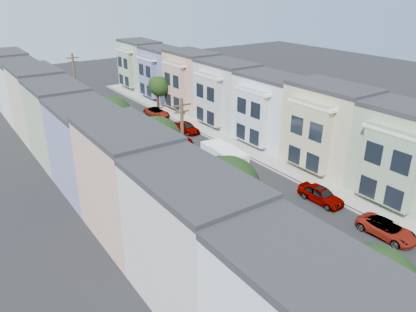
{
  "coord_description": "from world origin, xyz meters",
  "views": [
    {
      "loc": [
        -21.53,
        -23.45,
        18.06
      ],
      "look_at": [
        -0.32,
        7.12,
        2.2
      ],
      "focal_mm": 35.0,
      "sensor_mm": 36.0,
      "label": 1
    }
  ],
  "objects_px": {
    "parked_right_a": "(387,229)",
    "tree_a": "(372,288)",
    "tree_e": "(71,95)",
    "lead_sedan": "(180,137)",
    "parked_left_c": "(197,203)",
    "parked_left_b": "(302,280)",
    "utility_pole_near": "(183,159)",
    "tree_b": "(226,190)",
    "tree_d": "(111,118)",
    "parked_left_d": "(149,167)",
    "parked_right_c": "(187,127)",
    "tree_c": "(155,143)",
    "utility_pole_far": "(77,93)",
    "parked_right_b": "(321,195)",
    "tree_far_r": "(159,87)",
    "fedex_truck": "(224,159)",
    "parked_right_d": "(157,112)"
  },
  "relations": [
    {
      "from": "utility_pole_near",
      "to": "parked_right_a",
      "type": "distance_m",
      "value": 16.73
    },
    {
      "from": "tree_b",
      "to": "parked_left_c",
      "type": "relative_size",
      "value": 1.84
    },
    {
      "from": "tree_e",
      "to": "lead_sedan",
      "type": "height_order",
      "value": "tree_e"
    },
    {
      "from": "tree_e",
      "to": "parked_left_c",
      "type": "height_order",
      "value": "tree_e"
    },
    {
      "from": "tree_c",
      "to": "parked_right_a",
      "type": "xyz_separation_m",
      "value": [
        11.2,
        -16.25,
        -4.44
      ]
    },
    {
      "from": "parked_right_c",
      "to": "tree_far_r",
      "type": "bearing_deg",
      "value": 76.82
    },
    {
      "from": "tree_far_r",
      "to": "parked_right_b",
      "type": "distance_m",
      "value": 33.76
    },
    {
      "from": "tree_c",
      "to": "utility_pole_far",
      "type": "xyz_separation_m",
      "value": [
        0.0,
        21.33,
        0.07
      ]
    },
    {
      "from": "lead_sedan",
      "to": "parked_left_d",
      "type": "xyz_separation_m",
      "value": [
        -7.25,
        -5.81,
        0.1
      ]
    },
    {
      "from": "tree_b",
      "to": "parked_left_c",
      "type": "distance_m",
      "value": 7.4
    },
    {
      "from": "tree_b",
      "to": "fedex_truck",
      "type": "bearing_deg",
      "value": 53.6
    },
    {
      "from": "tree_far_r",
      "to": "parked_left_c",
      "type": "distance_m",
      "value": 30.89
    },
    {
      "from": "parked_right_c",
      "to": "tree_e",
      "type": "bearing_deg",
      "value": 131.31
    },
    {
      "from": "tree_a",
      "to": "parked_left_b",
      "type": "distance_m",
      "value": 6.76
    },
    {
      "from": "parked_right_a",
      "to": "tree_a",
      "type": "bearing_deg",
      "value": -154.87
    },
    {
      "from": "parked_right_a",
      "to": "fedex_truck",
      "type": "bearing_deg",
      "value": 100.08
    },
    {
      "from": "parked_left_c",
      "to": "parked_left_d",
      "type": "height_order",
      "value": "parked_left_d"
    },
    {
      "from": "parked_left_b",
      "to": "parked_left_c",
      "type": "height_order",
      "value": "parked_left_b"
    },
    {
      "from": "parked_left_b",
      "to": "parked_right_b",
      "type": "xyz_separation_m",
      "value": [
        9.8,
        6.94,
        0.03
      ]
    },
    {
      "from": "parked_right_a",
      "to": "tree_d",
      "type": "bearing_deg",
      "value": 111.08
    },
    {
      "from": "tree_c",
      "to": "parked_left_b",
      "type": "bearing_deg",
      "value": -85.18
    },
    {
      "from": "utility_pole_near",
      "to": "parked_right_a",
      "type": "relative_size",
      "value": 2.19
    },
    {
      "from": "tree_a",
      "to": "parked_left_c",
      "type": "height_order",
      "value": "tree_a"
    },
    {
      "from": "utility_pole_far",
      "to": "parked_right_b",
      "type": "height_order",
      "value": "utility_pole_far"
    },
    {
      "from": "lead_sedan",
      "to": "parked_right_b",
      "type": "distance_m",
      "value": 20.11
    },
    {
      "from": "tree_a",
      "to": "lead_sedan",
      "type": "height_order",
      "value": "tree_a"
    },
    {
      "from": "utility_pole_near",
      "to": "utility_pole_far",
      "type": "height_order",
      "value": "same"
    },
    {
      "from": "lead_sedan",
      "to": "parked_left_c",
      "type": "bearing_deg",
      "value": -121.96
    },
    {
      "from": "fedex_truck",
      "to": "parked_right_d",
      "type": "bearing_deg",
      "value": 86.59
    },
    {
      "from": "tree_a",
      "to": "fedex_truck",
      "type": "height_order",
      "value": "tree_a"
    },
    {
      "from": "utility_pole_near",
      "to": "parked_left_b",
      "type": "distance_m",
      "value": 12.83
    },
    {
      "from": "tree_e",
      "to": "utility_pole_near",
      "type": "height_order",
      "value": "utility_pole_near"
    },
    {
      "from": "tree_a",
      "to": "parked_right_a",
      "type": "bearing_deg",
      "value": 27.11
    },
    {
      "from": "tree_b",
      "to": "parked_right_b",
      "type": "relative_size",
      "value": 1.59
    },
    {
      "from": "utility_pole_near",
      "to": "tree_e",
      "type": "bearing_deg",
      "value": 90.0
    },
    {
      "from": "tree_d",
      "to": "parked_right_b",
      "type": "bearing_deg",
      "value": -60.45
    },
    {
      "from": "tree_far_r",
      "to": "parked_right_d",
      "type": "relative_size",
      "value": 1.14
    },
    {
      "from": "tree_e",
      "to": "parked_right_d",
      "type": "distance_m",
      "value": 12.19
    },
    {
      "from": "tree_d",
      "to": "parked_left_d",
      "type": "bearing_deg",
      "value": -75.99
    },
    {
      "from": "tree_d",
      "to": "parked_left_d",
      "type": "distance_m",
      "value": 7.07
    },
    {
      "from": "parked_left_b",
      "to": "tree_b",
      "type": "bearing_deg",
      "value": 99.82
    },
    {
      "from": "tree_a",
      "to": "parked_left_c",
      "type": "xyz_separation_m",
      "value": [
        1.4,
        17.48,
        -3.93
      ]
    },
    {
      "from": "parked_right_b",
      "to": "parked_right_c",
      "type": "relative_size",
      "value": 1.06
    },
    {
      "from": "tree_d",
      "to": "lead_sedan",
      "type": "height_order",
      "value": "tree_d"
    },
    {
      "from": "tree_c",
      "to": "parked_right_a",
      "type": "height_order",
      "value": "tree_c"
    },
    {
      "from": "parked_right_b",
      "to": "parked_right_d",
      "type": "distance_m",
      "value": 30.88
    },
    {
      "from": "tree_e",
      "to": "parked_left_c",
      "type": "relative_size",
      "value": 1.63
    },
    {
      "from": "utility_pole_far",
      "to": "parked_right_c",
      "type": "xyz_separation_m",
      "value": [
        11.2,
        -8.52,
        -4.45
      ]
    },
    {
      "from": "tree_b",
      "to": "fedex_truck",
      "type": "height_order",
      "value": "tree_b"
    },
    {
      "from": "utility_pole_near",
      "to": "parked_right_a",
      "type": "height_order",
      "value": "utility_pole_near"
    }
  ]
}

